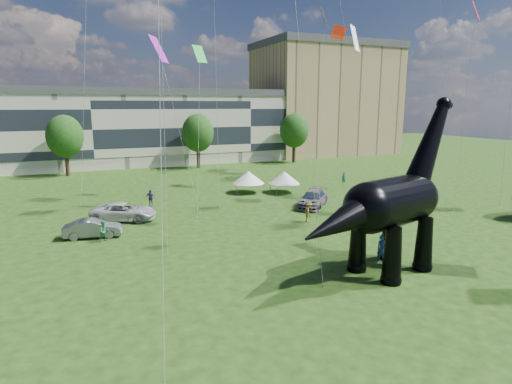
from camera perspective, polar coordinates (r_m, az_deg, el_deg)
name	(u,v)px	position (r m, az deg, el deg)	size (l,w,h in m)	color
ground	(348,322)	(21.91, 12.17, -16.57)	(220.00, 220.00, 0.00)	#16330C
terrace_row	(91,131)	(77.70, -21.19, 7.58)	(78.00, 11.00, 12.00)	beige
apartment_block	(325,102)	(95.65, 9.15, 11.78)	(28.00, 18.00, 22.00)	tan
tree_mid_left	(64,133)	(68.62, -24.18, 7.19)	(5.20, 5.20, 9.44)	#382314
tree_mid_right	(198,130)	(71.37, -7.79, 8.20)	(5.20, 5.20, 9.44)	#382314
tree_far_right	(294,128)	(78.27, 5.12, 8.54)	(5.20, 5.20, 9.44)	#382314
dinosaur_sculpture	(388,206)	(27.06, 17.16, -1.84)	(13.64, 5.53, 11.17)	black
car_grey	(93,228)	(36.06, -20.92, -4.56)	(1.53, 4.40, 1.45)	slate
car_white	(124,212)	(40.40, -17.21, -2.53)	(2.66, 5.77, 1.60)	silver
car_dark	(313,199)	(44.15, 7.59, -0.93)	(2.28, 5.62, 1.63)	#595960
gazebo_near	(248,178)	(50.72, -1.02, 1.95)	(4.75, 4.75, 2.61)	white
gazebo_far	(284,178)	(50.96, 3.79, 1.92)	(4.22, 4.22, 2.54)	silver
visitors	(218,228)	(33.47, -5.12, -4.78)	(47.43, 40.47, 1.87)	brown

